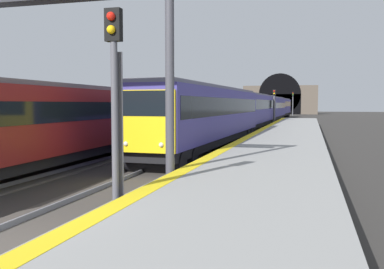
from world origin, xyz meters
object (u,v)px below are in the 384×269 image
(railway_signal_mid, at_px, (274,105))
(overhead_signal_gantry, at_px, (43,29))
(railway_signal_near, at_px, (115,103))
(railway_signal_far, at_px, (293,101))
(train_main_approaching, at_px, (263,108))
(train_adjacent_platform, at_px, (132,116))

(railway_signal_mid, bearing_deg, overhead_signal_gantry, -5.99)
(railway_signal_near, xyz_separation_m, railway_signal_far, (99.27, -0.00, 0.49))
(train_main_approaching, height_order, overhead_signal_gantry, overhead_signal_gantry)
(train_main_approaching, xyz_separation_m, railway_signal_far, (50.34, -1.82, 1.18))
(railway_signal_near, bearing_deg, overhead_signal_gantry, -129.33)
(train_adjacent_platform, distance_m, overhead_signal_gantry, 13.59)
(railway_signal_near, bearing_deg, railway_signal_far, -180.00)
(train_adjacent_platform, bearing_deg, railway_signal_mid, -15.07)
(train_adjacent_platform, distance_m, railway_signal_far, 83.08)
(train_adjacent_platform, bearing_deg, railway_signal_far, -6.12)
(train_main_approaching, relative_size, train_adjacent_platform, 2.09)
(railway_signal_mid, bearing_deg, railway_signal_far, -180.00)
(train_adjacent_platform, height_order, railway_signal_near, railway_signal_near)
(train_main_approaching, height_order, railway_signal_far, railway_signal_far)
(train_main_approaching, distance_m, railway_signal_far, 50.39)
(railway_signal_near, bearing_deg, railway_signal_mid, -180.00)
(railway_signal_far, height_order, overhead_signal_gantry, overhead_signal_gantry)
(railway_signal_near, bearing_deg, train_main_approaching, -177.87)
(train_adjacent_platform, relative_size, railway_signal_near, 7.75)
(train_adjacent_platform, height_order, overhead_signal_gantry, overhead_signal_gantry)
(overhead_signal_gantry, bearing_deg, railway_signal_far, -2.56)
(railway_signal_mid, xyz_separation_m, overhead_signal_gantry, (-40.84, 4.29, 2.71))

